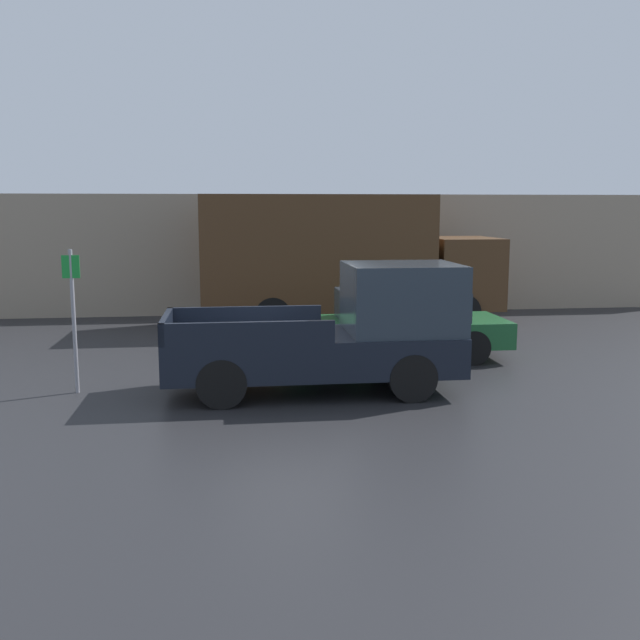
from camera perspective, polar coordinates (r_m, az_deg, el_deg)
The scene contains 6 objects.
ground_plane at distance 13.04m, azimuth -2.04°, elevation -5.50°, with size 60.00×60.00×0.00m, color #232326.
building_wall at distance 21.97m, azimuth -4.29°, elevation 5.24°, with size 28.00×0.15×3.66m.
pickup_truck at distance 12.65m, azimuth 1.81°, elevation -1.08°, with size 5.17×1.94×2.28m.
car at distance 15.51m, azimuth 6.09°, elevation -0.28°, with size 4.83×1.87×1.50m.
delivery_truck at distance 19.79m, azimuth 1.48°, elevation 5.09°, with size 8.22×2.51×3.60m.
parking_sign at distance 13.20m, azimuth -19.12°, elevation 0.52°, with size 0.30×0.07×2.55m.
Camera 1 is at (-1.13, -12.58, 3.27)m, focal length 40.00 mm.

